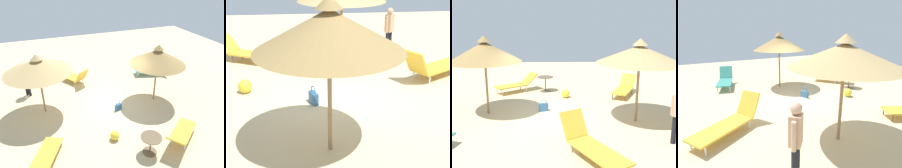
# 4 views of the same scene
# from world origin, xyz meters

# --- Properties ---
(ground) EXTENTS (24.00, 24.00, 0.10)m
(ground) POSITION_xyz_m (0.00, 0.00, -0.05)
(ground) COLOR beige
(parasol_umbrella_near_right) EXTENTS (2.54, 2.54, 2.81)m
(parasol_umbrella_near_right) POSITION_xyz_m (-0.50, -2.04, 2.25)
(parasol_umbrella_near_right) COLOR olive
(parasol_umbrella_near_right) RESTS_ON ground
(parasol_umbrella_far_left) EXTENTS (2.78, 2.78, 2.76)m
(parasol_umbrella_far_left) POSITION_xyz_m (0.32, 3.10, 2.27)
(parasol_umbrella_far_left) COLOR olive
(parasol_umbrella_far_left) RESTS_ON ground
(lounge_chair_front) EXTENTS (1.70, 1.97, 0.81)m
(lounge_chair_front) POSITION_xyz_m (-3.47, -1.43, 0.40)
(lounge_chair_front) COLOR gold
(lounge_chair_front) RESTS_ON ground
(lounge_chair_far_right) EXTENTS (2.01, 1.45, 0.82)m
(lounge_chair_far_right) POSITION_xyz_m (-2.82, 3.43, 0.36)
(lounge_chair_far_right) COLOR gold
(lounge_chair_far_right) RESTS_ON ground
(lounge_chair_back) EXTENTS (1.21, 2.14, 0.94)m
(lounge_chair_back) POSITION_xyz_m (1.97, -3.44, 0.41)
(lounge_chair_back) COLOR teal
(lounge_chair_back) RESTS_ON ground
(lounge_chair_near_left) EXTENTS (2.21, 1.69, 0.97)m
(lounge_chair_near_left) POSITION_xyz_m (2.74, 1.31, 0.38)
(lounge_chair_near_left) COLOR gold
(lounge_chair_near_left) RESTS_ON ground
(person_standing_center) EXTENTS (0.36, 0.37, 1.63)m
(person_standing_center) POSITION_xyz_m (2.07, 3.76, 0.93)
(person_standing_center) COLOR black
(person_standing_center) RESTS_ON ground
(handbag) EXTENTS (0.24, 0.35, 0.46)m
(handbag) POSITION_xyz_m (-0.73, -0.05, 0.17)
(handbag) COLOR #336699
(handbag) RESTS_ON ground
(side_table_round) EXTENTS (0.73, 0.73, 0.70)m
(side_table_round) POSITION_xyz_m (-3.51, -0.12, 0.48)
(side_table_round) COLOR brown
(side_table_round) RESTS_ON ground
(beach_ball) EXTENTS (0.36, 0.36, 0.36)m
(beach_ball) POSITION_xyz_m (-2.46, 0.80, 0.18)
(beach_ball) COLOR yellow
(beach_ball) RESTS_ON ground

